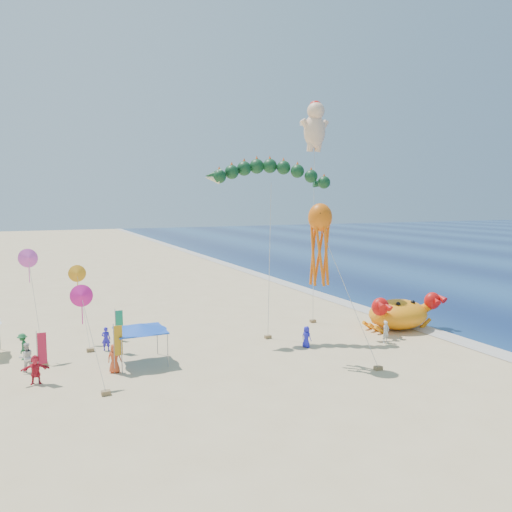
{
  "coord_description": "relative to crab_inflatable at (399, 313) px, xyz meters",
  "views": [
    {
      "loc": [
        -17.82,
        -33.09,
        10.83
      ],
      "look_at": [
        -2.0,
        2.0,
        6.5
      ],
      "focal_mm": 35.0,
      "sensor_mm": 36.0,
      "label": 1
    }
  ],
  "objects": [
    {
      "name": "ground",
      "position": [
        -10.11,
        0.48,
        -1.35
      ],
      "size": [
        320.0,
        320.0,
        0.0
      ],
      "primitive_type": "plane",
      "color": "#D1B784",
      "rests_on": "ground"
    },
    {
      "name": "foam_strip",
      "position": [
        1.89,
        0.48,
        -1.34
      ],
      "size": [
        320.0,
        320.0,
        0.0
      ],
      "primitive_type": "plane",
      "color": "silver",
      "rests_on": "ground"
    },
    {
      "name": "crab_inflatable",
      "position": [
        0.0,
        0.0,
        0.0
      ],
      "size": [
        7.0,
        4.36,
        3.07
      ],
      "color": "orange",
      "rests_on": "ground"
    },
    {
      "name": "dragon_kite",
      "position": [
        -10.9,
        2.62,
        11.25
      ],
      "size": [
        9.93,
        4.03,
        13.7
      ],
      "color": "#0E3319",
      "rests_on": "ground"
    },
    {
      "name": "cherub_kite",
      "position": [
        -4.64,
        6.35,
        16.03
      ],
      "size": [
        2.1,
        2.55,
        19.51
      ],
      "color": "#FFC59B",
      "rests_on": "ground"
    },
    {
      "name": "octopus_kite",
      "position": [
        -10.68,
        -4.6,
        6.97
      ],
      "size": [
        3.67,
        3.96,
        10.62
      ],
      "color": "orange",
      "rests_on": "ground"
    },
    {
      "name": "canopy_blue",
      "position": [
        -21.67,
        -0.03,
        1.09
      ],
      "size": [
        3.49,
        3.49,
        2.71
      ],
      "color": "gray",
      "rests_on": "ground"
    },
    {
      "name": "feather_flags",
      "position": [
        -26.21,
        0.51,
        0.66
      ],
      "size": [
        9.1,
        4.42,
        3.2
      ],
      "color": "gray",
      "rests_on": "ground"
    },
    {
      "name": "beachgoers",
      "position": [
        -23.82,
        1.09,
        -0.47
      ],
      "size": [
        25.9,
        9.51,
        1.86
      ],
      "color": "orange",
      "rests_on": "ground"
    },
    {
      "name": "small_kites",
      "position": [
        -26.16,
        2.73,
        3.9
      ],
      "size": [
        4.68,
        12.93,
        7.58
      ],
      "color": "#E5198A",
      "rests_on": "ground"
    }
  ]
}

